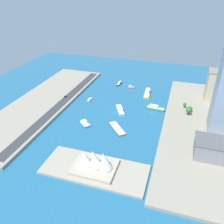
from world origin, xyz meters
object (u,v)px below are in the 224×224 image
ferry_green_doubledeck (155,108)px  office_block_beige (215,86)px  sedan_silver (87,81)px  patrol_launch_navy (119,83)px  barge_flat_brown (117,128)px  ferry_yellow_fast (147,93)px  catamaran_blue (85,123)px  warehouse_low_gray (212,148)px  traffic_light_waterfront (82,87)px  taxi_yellow_cab (76,87)px  yacht_sleek_gray (90,100)px  opera_landmark (95,162)px  ferry_white_commuter (120,109)px  suv_black (65,96)px  tugboat_red (131,87)px

ferry_green_doubledeck → office_block_beige: size_ratio=0.60×
sedan_silver → patrol_launch_navy: bearing=-168.4°
barge_flat_brown → ferry_yellow_fast: (-15.81, -96.26, 1.35)m
catamaran_blue → barge_flat_brown: catamaran_blue is taller
barge_flat_brown → catamaran_blue: bearing=3.4°
ferry_yellow_fast → patrol_launch_navy: bearing=-25.9°
patrol_launch_navy → ferry_green_doubledeck: bearing=135.1°
warehouse_low_gray → traffic_light_waterfront: size_ratio=4.68×
catamaran_blue → taxi_yellow_cab: (50.03, -83.53, 2.55)m
barge_flat_brown → yacht_sleek_gray: 76.96m
warehouse_low_gray → traffic_light_waterfront: 195.60m
patrol_launch_navy → catamaran_blue: bearing=87.7°
opera_landmark → taxi_yellow_cab: bearing=-59.4°
catamaran_blue → office_block_beige: size_ratio=0.39×
ferry_white_commuter → suv_black: bearing=-6.4°
patrol_launch_navy → warehouse_low_gray: warehouse_low_gray is taller
taxi_yellow_cab → opera_landmark: bearing=120.6°
tugboat_red → warehouse_low_gray: warehouse_low_gray is taller
taxi_yellow_cab → suv_black: size_ratio=0.87×
yacht_sleek_gray → sedan_silver: (26.70, -54.49, 2.84)m
ferry_white_commuter → suv_black: ferry_white_commuter is taller
tugboat_red → office_block_beige: bearing=172.6°
yacht_sleek_gray → patrol_launch_navy: bearing=-109.1°
taxi_yellow_cab → sedan_silver: (-5.79, -27.92, 0.05)m
yacht_sleek_gray → ferry_yellow_fast: (-69.83, -41.44, 1.32)m
ferry_green_doubledeck → patrol_launch_navy: bearing=-44.9°
catamaran_blue → patrol_launch_navy: 121.59m
patrol_launch_navy → opera_landmark: (-32.02, 184.95, 7.38)m
ferry_white_commuter → office_block_beige: (-107.39, -57.15, 21.29)m
yacht_sleek_gray → traffic_light_waterfront: size_ratio=1.76×
patrol_launch_navy → barge_flat_brown: 123.49m
ferry_white_commuter → tugboat_red: size_ratio=2.36×
barge_flat_brown → traffic_light_waterfront: (76.12, -78.31, 6.28)m
ferry_green_doubledeck → taxi_yellow_cab: ferry_green_doubledeck is taller
warehouse_low_gray → tugboat_red: bearing=-51.9°
yacht_sleek_gray → ferry_green_doubledeck: bearing=-179.7°
tugboat_red → taxi_yellow_cab: 81.09m
yacht_sleek_gray → ferry_yellow_fast: size_ratio=0.38×
barge_flat_brown → opera_landmark: opera_landmark is taller
yacht_sleek_gray → warehouse_low_gray: bearing=152.7°
catamaran_blue → traffic_light_waterfront: size_ratio=2.39×
suv_black → yacht_sleek_gray: bearing=-169.5°
sedan_silver → opera_landmark: size_ratio=0.15×
yacht_sleek_gray → taxi_yellow_cab: size_ratio=2.64×
traffic_light_waterfront → opera_landmark: (-76.48, 143.90, 1.53)m
ferry_yellow_fast → ferry_white_commuter: bearing=67.3°
barge_flat_brown → ferry_green_doubledeck: bearing=-120.6°
barge_flat_brown → sedan_silver: (80.73, -109.30, 2.88)m
office_block_beige → sedan_silver: office_block_beige is taller
yacht_sleek_gray → taxi_yellow_cab: (32.50, -26.57, 2.79)m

